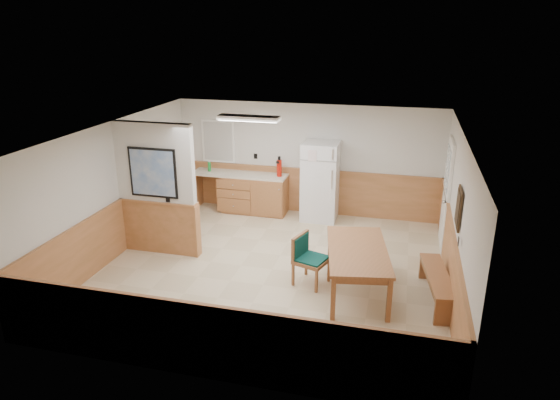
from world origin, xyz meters
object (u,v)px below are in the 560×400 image
(dining_table, at_px, (357,254))
(dining_chair, at_px, (306,255))
(fire_extinguisher, at_px, (279,168))
(dining_bench, at_px, (437,281))
(refrigerator, at_px, (320,181))
(soap_bottle, at_px, (209,167))

(dining_table, relative_size, dining_chair, 2.35)
(fire_extinguisher, bearing_deg, dining_bench, -67.39)
(dining_table, bearing_deg, dining_chair, 163.23)
(refrigerator, distance_m, dining_bench, 3.87)
(dining_table, distance_m, dining_chair, 0.87)
(dining_bench, bearing_deg, dining_table, 173.31)
(refrigerator, height_order, fire_extinguisher, refrigerator)
(dining_table, height_order, dining_chair, dining_chair)
(dining_bench, xyz_separation_m, fire_extinguisher, (-3.35, 3.06, 0.76))
(refrigerator, relative_size, soap_bottle, 7.92)
(dining_table, height_order, fire_extinguisher, fire_extinguisher)
(refrigerator, xyz_separation_m, soap_bottle, (-2.61, 0.05, 0.14))
(dining_chair, relative_size, soap_bottle, 3.86)
(dining_chair, xyz_separation_m, fire_extinguisher, (-1.24, 3.00, 0.61))
(refrigerator, bearing_deg, dining_table, -69.63)
(dining_bench, height_order, dining_chair, dining_chair)
(dining_chair, bearing_deg, refrigerator, 113.94)
(refrigerator, relative_size, dining_bench, 1.12)
(dining_bench, distance_m, soap_bottle, 5.90)
(dining_chair, distance_m, fire_extinguisher, 3.30)
(dining_chair, height_order, soap_bottle, soap_bottle)
(dining_table, distance_m, soap_bottle, 4.86)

